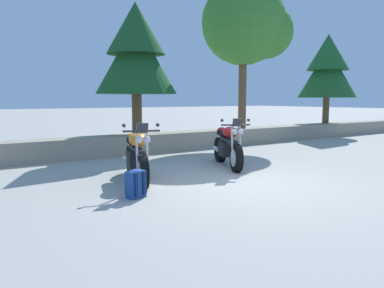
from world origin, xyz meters
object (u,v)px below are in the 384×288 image
(motorcycle_orange_near_left, at_px, (137,157))
(motorcycle_red_centre, at_px, (228,146))
(pine_tree_far_right, at_px, (328,67))
(rider_backpack, at_px, (136,183))
(pine_tree_mid_left, at_px, (136,50))
(leafy_tree_mid_right, at_px, (248,25))

(motorcycle_orange_near_left, height_order, motorcycle_red_centre, same)
(motorcycle_red_centre, height_order, pine_tree_far_right, pine_tree_far_right)
(rider_backpack, bearing_deg, motorcycle_red_centre, 23.89)
(rider_backpack, bearing_deg, motorcycle_orange_near_left, 62.52)
(motorcycle_orange_near_left, bearing_deg, motorcycle_red_centre, 5.82)
(motorcycle_red_centre, relative_size, pine_tree_mid_left, 0.51)
(motorcycle_orange_near_left, xyz_separation_m, leafy_tree_mid_right, (6.07, 3.50, 3.65))
(motorcycle_orange_near_left, distance_m, pine_tree_far_right, 11.89)
(motorcycle_red_centre, distance_m, leafy_tree_mid_right, 6.05)
(rider_backpack, height_order, pine_tree_mid_left, pine_tree_mid_left)
(leafy_tree_mid_right, distance_m, pine_tree_far_right, 5.08)
(leafy_tree_mid_right, relative_size, pine_tree_far_right, 1.35)
(rider_backpack, distance_m, pine_tree_mid_left, 5.98)
(rider_backpack, relative_size, pine_tree_far_right, 0.12)
(motorcycle_orange_near_left, distance_m, pine_tree_mid_left, 4.78)
(motorcycle_red_centre, bearing_deg, pine_tree_mid_left, 101.42)
(motorcycle_orange_near_left, height_order, rider_backpack, motorcycle_orange_near_left)
(rider_backpack, xyz_separation_m, pine_tree_mid_left, (2.39, 4.74, 2.75))
(motorcycle_red_centre, height_order, pine_tree_mid_left, pine_tree_mid_left)
(motorcycle_orange_near_left, bearing_deg, pine_tree_mid_left, 63.47)
(motorcycle_orange_near_left, relative_size, rider_backpack, 4.27)
(motorcycle_red_centre, xyz_separation_m, leafy_tree_mid_right, (3.57, 3.24, 3.65))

